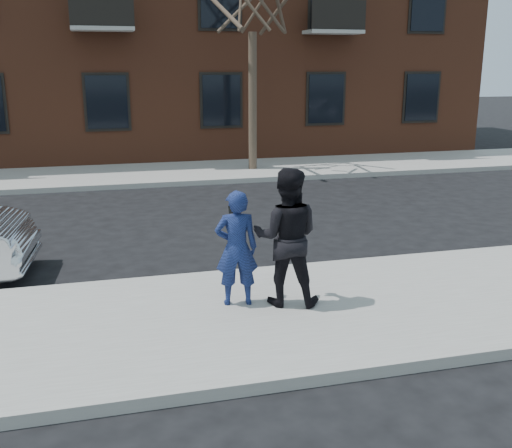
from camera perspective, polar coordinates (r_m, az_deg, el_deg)
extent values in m
plane|color=black|center=(8.21, -11.95, -9.83)|extent=(100.00, 100.00, 0.00)
cube|color=gray|center=(7.95, -11.88, -10.08)|extent=(50.00, 3.50, 0.15)
cube|color=#999691|center=(9.62, -12.47, -5.62)|extent=(50.00, 0.10, 0.15)
cube|color=gray|center=(19.02, -13.80, 4.48)|extent=(50.00, 3.50, 0.15)
cube|color=#999691|center=(17.25, -13.67, 3.44)|extent=(50.00, 0.10, 0.15)
cube|color=black|center=(20.86, -3.31, 11.66)|extent=(1.30, 0.06, 1.70)
cube|color=black|center=(23.57, 15.51, 11.54)|extent=(1.30, 0.06, 1.70)
cube|color=black|center=(20.92, -3.45, 20.45)|extent=(1.30, 0.06, 1.70)
cube|color=black|center=(23.62, 16.08, 19.30)|extent=(1.30, 0.06, 1.70)
cylinder|color=#392A22|center=(19.10, -0.33, 11.53)|extent=(0.26, 0.26, 4.20)
imported|color=navy|center=(8.21, -1.87, -2.32)|extent=(0.64, 0.46, 1.62)
cube|color=black|center=(8.28, -2.40, 1.39)|extent=(0.09, 0.14, 0.08)
imported|color=black|center=(8.20, 2.93, -1.25)|extent=(1.12, 0.99, 1.92)
cube|color=black|center=(8.35, 1.94, -0.25)|extent=(0.09, 0.15, 0.06)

